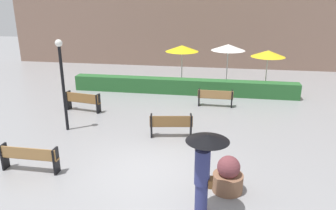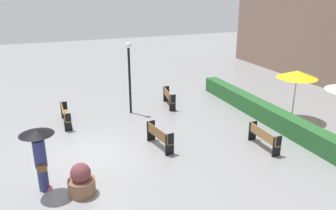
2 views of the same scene
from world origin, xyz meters
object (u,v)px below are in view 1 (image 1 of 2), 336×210
at_px(pedestrian_with_umbrella, 204,162).
at_px(bench_far_left, 83,100).
at_px(patio_umbrella_yellow_far, 268,54).
at_px(lamp_post, 62,76).
at_px(bench_near_left, 29,157).
at_px(bench_mid_center, 171,124).
at_px(planter_pot, 228,176).
at_px(bench_back_row, 215,97).
at_px(patio_umbrella_yellow, 182,49).
at_px(patio_umbrella_white, 228,47).

bearing_deg(pedestrian_with_umbrella, bench_far_left, 131.93).
bearing_deg(pedestrian_with_umbrella, patio_umbrella_yellow_far, 76.34).
relative_size(pedestrian_with_umbrella, lamp_post, 0.59).
bearing_deg(bench_near_left, bench_mid_center, 39.94).
bearing_deg(planter_pot, bench_mid_center, 122.17).
distance_m(bench_back_row, patio_umbrella_yellow, 4.26).
xyz_separation_m(bench_back_row, patio_umbrella_yellow_far, (2.71, 3.07, 1.66)).
height_order(bench_mid_center, lamp_post, lamp_post).
distance_m(pedestrian_with_umbrella, lamp_post, 7.39).
relative_size(lamp_post, patio_umbrella_white, 1.45).
height_order(bench_mid_center, planter_pot, planter_pot).
height_order(bench_back_row, pedestrian_with_umbrella, pedestrian_with_umbrella).
height_order(lamp_post, patio_umbrella_yellow_far, lamp_post).
distance_m(planter_pot, patio_umbrella_yellow_far, 10.75).
height_order(bench_back_row, patio_umbrella_white, patio_umbrella_white).
bearing_deg(planter_pot, patio_umbrella_yellow_far, 78.23).
distance_m(bench_near_left, pedestrian_with_umbrella, 5.66).
bearing_deg(patio_umbrella_yellow, pedestrian_with_umbrella, -80.39).
bearing_deg(patio_umbrella_white, bench_far_left, -141.13).
bearing_deg(bench_far_left, planter_pot, -40.09).
bearing_deg(bench_near_left, bench_far_left, 96.12).
height_order(bench_mid_center, bench_near_left, bench_mid_center).
relative_size(pedestrian_with_umbrella, patio_umbrella_white, 0.86).
distance_m(bench_far_left, lamp_post, 2.83).
bearing_deg(lamp_post, bench_back_row, 33.70).
relative_size(bench_back_row, bench_near_left, 0.92).
height_order(planter_pot, patio_umbrella_white, patio_umbrella_white).
bearing_deg(bench_mid_center, bench_far_left, 153.88).
relative_size(bench_far_left, pedestrian_with_umbrella, 0.81).
distance_m(pedestrian_with_umbrella, patio_umbrella_white, 12.17).
bearing_deg(bench_far_left, lamp_post, -83.45).
relative_size(bench_mid_center, lamp_post, 0.46).
relative_size(planter_pot, patio_umbrella_white, 0.42).
height_order(bench_back_row, bench_near_left, bench_near_left).
bearing_deg(bench_near_left, planter_pot, -0.79).
bearing_deg(bench_near_left, bench_back_row, 52.58).
bearing_deg(patio_umbrella_white, lamp_post, -130.20).
relative_size(bench_near_left, patio_umbrella_white, 0.74).
distance_m(lamp_post, patio_umbrella_yellow, 8.14).
distance_m(bench_back_row, lamp_post, 7.28).
height_order(bench_near_left, planter_pot, planter_pot).
xyz_separation_m(bench_far_left, patio_umbrella_yellow_far, (8.84, 4.77, 1.62)).
distance_m(bench_near_left, planter_pot, 6.09).
bearing_deg(patio_umbrella_yellow_far, bench_back_row, -131.47).
bearing_deg(pedestrian_with_umbrella, patio_umbrella_yellow, 99.61).
bearing_deg(bench_far_left, patio_umbrella_yellow_far, 28.33).
bearing_deg(patio_umbrella_yellow, patio_umbrella_yellow_far, -2.43).
bearing_deg(bench_mid_center, patio_umbrella_white, 74.34).
bearing_deg(bench_far_left, patio_umbrella_yellow, 50.72).
bearing_deg(planter_pot, patio_umbrella_yellow, 103.86).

